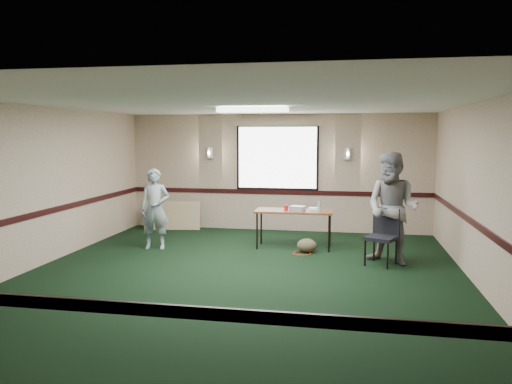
% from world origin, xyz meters
% --- Properties ---
extents(ground, '(8.00, 8.00, 0.00)m').
position_xyz_m(ground, '(0.00, 0.00, 0.00)').
color(ground, black).
rests_on(ground, ground).
extents(room_shell, '(8.00, 8.02, 8.00)m').
position_xyz_m(room_shell, '(0.00, 2.12, 1.58)').
color(room_shell, tan).
rests_on(room_shell, ground).
extents(folding_table, '(1.51, 0.61, 0.75)m').
position_xyz_m(folding_table, '(0.59, 2.20, 0.70)').
color(folding_table, '#523717').
rests_on(folding_table, ground).
extents(projector, '(0.32, 0.29, 0.09)m').
position_xyz_m(projector, '(0.66, 2.16, 0.80)').
color(projector, '#9898A0').
rests_on(projector, folding_table).
extents(game_console, '(0.22, 0.19, 0.05)m').
position_xyz_m(game_console, '(0.97, 2.30, 0.78)').
color(game_console, white).
rests_on(game_console, folding_table).
extents(red_cup, '(0.07, 0.07, 0.11)m').
position_xyz_m(red_cup, '(0.45, 2.10, 0.81)').
color(red_cup, red).
rests_on(red_cup, folding_table).
extents(water_bottle, '(0.06, 0.06, 0.20)m').
position_xyz_m(water_bottle, '(1.08, 2.12, 0.85)').
color(water_bottle, '#7D9CCD').
rests_on(water_bottle, folding_table).
extents(duffel_bag, '(0.46, 0.41, 0.27)m').
position_xyz_m(duffel_bag, '(0.87, 1.87, 0.13)').
color(duffel_bag, '#493F29').
rests_on(duffel_bag, ground).
extents(cable_coil, '(0.38, 0.38, 0.02)m').
position_xyz_m(cable_coil, '(0.79, 1.75, 0.01)').
color(cable_coil, red).
rests_on(cable_coil, ground).
extents(folded_table, '(1.32, 0.40, 0.67)m').
position_xyz_m(folded_table, '(-2.43, 3.60, 0.34)').
color(folded_table, tan).
rests_on(folded_table, ground).
extents(conference_chair, '(0.63, 0.64, 0.97)m').
position_xyz_m(conference_chair, '(2.23, 1.27, 0.57)').
color(conference_chair, black).
rests_on(conference_chair, ground).
extents(person_left, '(0.63, 0.46, 1.57)m').
position_xyz_m(person_left, '(-2.08, 1.67, 0.79)').
color(person_left, '#446697').
rests_on(person_left, ground).
extents(person_right, '(1.18, 1.09, 1.93)m').
position_xyz_m(person_right, '(2.38, 1.32, 0.97)').
color(person_right, '#6B7DA7').
rests_on(person_right, ground).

